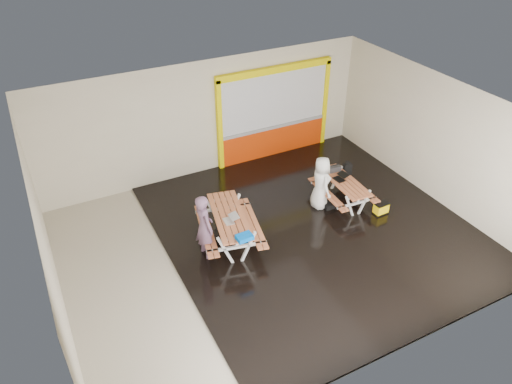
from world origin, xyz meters
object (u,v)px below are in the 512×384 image
person_left (204,227)px  blue_pouch (244,237)px  laptop_right (340,178)px  fluke_bag (381,208)px  picnic_table_right (343,186)px  person_right (321,183)px  dark_case (330,205)px  picnic_table_left (229,222)px  laptop_left (231,219)px  backpack (347,168)px  toolbox (334,169)px

person_left → blue_pouch: person_left is taller
laptop_right → fluke_bag: bearing=-59.9°
picnic_table_right → blue_pouch: (-3.59, -1.12, 0.34)m
person_right → person_left: bearing=103.6°
picnic_table_right → dark_case: picnic_table_right is taller
fluke_bag → person_right: bearing=138.8°
dark_case → picnic_table_left: bearing=-178.7°
laptop_left → fluke_bag: 4.27m
laptop_left → picnic_table_left: bearing=74.0°
laptop_right → backpack: size_ratio=0.93×
picnic_table_right → person_right: bearing=167.1°
backpack → person_left: bearing=-169.1°
blue_pouch → dark_case: bearing=18.7°
blue_pouch → laptop_right: bearing=19.4°
toolbox → blue_pouch: bearing=-155.2°
picnic_table_left → person_left: (-0.72, -0.19, 0.24)m
person_right → laptop_left: 2.97m
backpack → fluke_bag: bearing=-88.1°
laptop_right → dark_case: laptop_right is taller
blue_pouch → fluke_bag: (4.18, 0.17, -0.68)m
backpack → dark_case: bearing=-146.6°
picnic_table_left → dark_case: (3.06, 0.07, -0.52)m
picnic_table_left → dark_case: bearing=1.3°
picnic_table_right → fluke_bag: 1.17m
person_right → fluke_bag: 1.76m
person_left → backpack: 4.88m
person_left → laptop_right: person_left is taller
person_left → laptop_left: size_ratio=4.61×
toolbox → person_left: bearing=-168.4°
blue_pouch → dark_case: blue_pouch is taller
backpack → fluke_bag: 1.61m
blue_pouch → dark_case: 3.39m
blue_pouch → dark_case: (3.13, 1.06, -0.77)m
toolbox → fluke_bag: size_ratio=0.91×
picnic_table_right → backpack: (0.54, 0.59, 0.11)m
toolbox → fluke_bag: bearing=-70.3°
picnic_table_left → blue_pouch: 1.02m
picnic_table_right → blue_pouch: bearing=-162.6°
picnic_table_right → laptop_left: bearing=-174.3°
laptop_left → toolbox: bearing=14.2°
laptop_left → blue_pouch: laptop_left is taller
laptop_left → picnic_table_right: bearing=5.7°
laptop_right → blue_pouch: blue_pouch is taller
blue_pouch → toolbox: 4.01m
picnic_table_left → blue_pouch: bearing=-94.1°
laptop_left → backpack: 4.24m
picnic_table_left → picnic_table_right: picnic_table_left is taller
picnic_table_left → laptop_left: laptop_left is taller
blue_pouch → person_right: bearing=23.5°
laptop_left → backpack: laptop_left is taller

